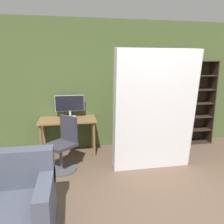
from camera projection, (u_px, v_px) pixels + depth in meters
wall_back at (128, 85)px, 4.76m from camera, size 8.00×0.06×2.70m
desk at (68, 124)px, 4.37m from camera, size 1.12×0.61×0.73m
monitor at (70, 105)px, 4.46m from camera, size 0.59×0.24×0.46m
office_chair at (63, 149)px, 3.76m from camera, size 0.62×0.62×0.93m
bookshelf at (192, 103)px, 4.96m from camera, size 0.73×0.34×1.87m
mattress_near at (154, 111)px, 3.67m from camera, size 1.37×0.42×2.05m
armchair at (14, 204)px, 2.37m from camera, size 0.85×0.80×0.85m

